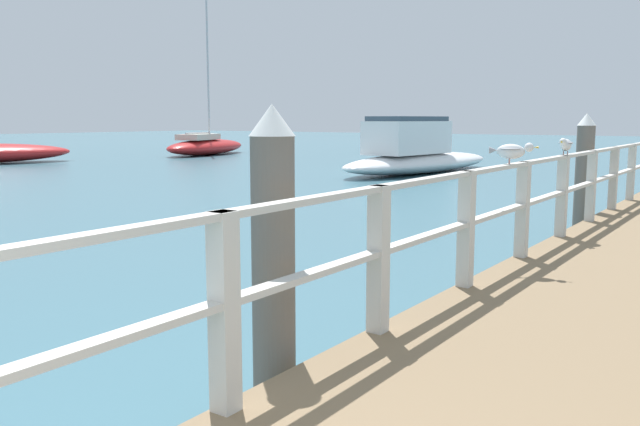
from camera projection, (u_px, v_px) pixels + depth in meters
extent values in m
cube|color=beige|center=(224.00, 313.00, 3.34)|extent=(0.12, 0.12, 1.03)
cube|color=beige|center=(378.00, 260.00, 4.61)|extent=(0.12, 0.12, 1.03)
cube|color=beige|center=(466.00, 229.00, 5.87)|extent=(0.12, 0.12, 1.03)
cube|color=beige|center=(522.00, 210.00, 7.14)|extent=(0.12, 0.12, 1.03)
cube|color=beige|center=(562.00, 196.00, 8.41)|extent=(0.12, 0.12, 1.03)
cube|color=beige|center=(591.00, 186.00, 9.68)|extent=(0.12, 0.12, 1.03)
cube|color=beige|center=(613.00, 178.00, 10.94)|extent=(0.12, 0.12, 1.03)
cube|color=beige|center=(631.00, 172.00, 12.21)|extent=(0.12, 0.12, 1.03)
cube|color=beige|center=(605.00, 150.00, 10.24)|extent=(0.10, 20.24, 0.04)
cube|color=beige|center=(603.00, 178.00, 10.30)|extent=(0.10, 20.24, 0.04)
cylinder|color=#6B6056|center=(273.00, 275.00, 4.26)|extent=(0.28, 0.28, 1.77)
cone|color=white|center=(272.00, 120.00, 4.13)|extent=(0.29, 0.29, 0.20)
cylinder|color=#6B6056|center=(584.00, 180.00, 10.85)|extent=(0.28, 0.28, 1.77)
cone|color=white|center=(587.00, 119.00, 10.72)|extent=(0.29, 0.29, 0.20)
ellipsoid|color=white|center=(511.00, 151.00, 6.68)|extent=(0.30, 0.19, 0.15)
sphere|color=white|center=(529.00, 147.00, 6.61)|extent=(0.09, 0.09, 0.09)
cone|color=gold|center=(536.00, 147.00, 6.59)|extent=(0.05, 0.04, 0.02)
cone|color=#939399|center=(493.00, 150.00, 6.74)|extent=(0.09, 0.09, 0.07)
ellipsoid|color=#939399|center=(511.00, 149.00, 6.68)|extent=(0.26, 0.22, 0.04)
cylinder|color=tan|center=(510.00, 161.00, 6.72)|extent=(0.01, 0.01, 0.05)
cylinder|color=tan|center=(509.00, 162.00, 6.68)|extent=(0.01, 0.01, 0.05)
ellipsoid|color=white|center=(566.00, 145.00, 8.36)|extent=(0.15, 0.29, 0.15)
sphere|color=white|center=(563.00, 142.00, 8.21)|extent=(0.09, 0.09, 0.09)
cone|color=gold|center=(562.00, 142.00, 8.15)|extent=(0.03, 0.05, 0.02)
cone|color=#939399|center=(568.00, 144.00, 8.51)|extent=(0.07, 0.08, 0.07)
ellipsoid|color=#939399|center=(566.00, 143.00, 8.36)|extent=(0.19, 0.23, 0.04)
cylinder|color=tan|center=(568.00, 153.00, 8.37)|extent=(0.01, 0.01, 0.05)
cylinder|color=tan|center=(563.00, 153.00, 8.40)|extent=(0.01, 0.01, 0.05)
ellipsoid|color=red|center=(206.00, 147.00, 35.33)|extent=(4.06, 7.33, 0.81)
cylinder|color=#B2B2B7|center=(208.00, 68.00, 35.08)|extent=(0.10, 0.10, 7.44)
cylinder|color=#B2B2B7|center=(198.00, 133.00, 34.41)|extent=(0.73, 2.37, 0.08)
cube|color=beige|center=(198.00, 137.00, 34.47)|extent=(1.90, 2.76, 0.30)
ellipsoid|color=white|center=(420.00, 163.00, 23.51)|extent=(3.21, 8.60, 0.69)
cube|color=white|center=(408.00, 138.00, 22.75)|extent=(1.85, 3.50, 1.11)
cube|color=#334756|center=(408.00, 119.00, 22.66)|extent=(1.72, 3.15, 0.16)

